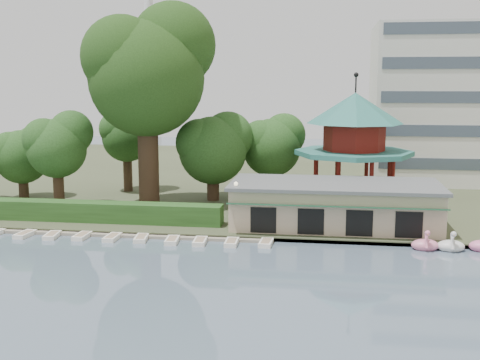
% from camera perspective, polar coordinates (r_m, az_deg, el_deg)
% --- Properties ---
extents(ground_plane, '(220.00, 220.00, 0.00)m').
position_cam_1_polar(ground_plane, '(35.33, -7.60, -12.68)').
color(ground_plane, slate).
rests_on(ground_plane, ground).
extents(shore, '(220.00, 70.00, 0.40)m').
position_cam_1_polar(shore, '(84.97, 1.95, 0.49)').
color(shore, '#424930').
rests_on(shore, ground).
extents(embankment, '(220.00, 0.60, 0.30)m').
position_cam_1_polar(embankment, '(51.31, -2.33, -5.43)').
color(embankment, gray).
rests_on(embankment, ground).
extents(dock, '(34.00, 1.60, 0.24)m').
position_cam_1_polar(dock, '(54.66, -14.86, -4.85)').
color(dock, gray).
rests_on(dock, ground).
extents(boathouse, '(18.60, 9.39, 3.90)m').
position_cam_1_polar(boathouse, '(54.54, 8.96, -2.26)').
color(boathouse, tan).
rests_on(boathouse, shore).
extents(pavilion, '(12.40, 12.40, 13.50)m').
position_cam_1_polar(pavilion, '(63.79, 10.78, 4.00)').
color(pavilion, tan).
rests_on(pavilion, shore).
extents(broadcast_tower, '(8.00, 8.00, 96.00)m').
position_cam_1_polar(broadcast_tower, '(180.16, -8.64, 15.80)').
color(broadcast_tower, silver).
rests_on(broadcast_tower, ground).
extents(hedge, '(30.00, 2.00, 1.80)m').
position_cam_1_polar(hedge, '(58.54, -16.36, -2.80)').
color(hedge, '#28501E').
rests_on(hedge, shore).
extents(lamp_post, '(0.36, 0.36, 4.28)m').
position_cam_1_polar(lamp_post, '(51.99, -0.39, -1.62)').
color(lamp_post, black).
rests_on(lamp_post, shore).
extents(big_tree, '(12.92, 12.04, 20.92)m').
position_cam_1_polar(big_tree, '(62.34, -8.70, 10.49)').
color(big_tree, '#3A281C').
rests_on(big_tree, shore).
extents(small_trees, '(39.75, 16.48, 10.21)m').
position_cam_1_polar(small_trees, '(66.78, -9.97, 3.29)').
color(small_trees, '#3A281C').
rests_on(small_trees, shore).
extents(moored_rowboats, '(32.85, 2.72, 0.36)m').
position_cam_1_polar(moored_rowboats, '(53.13, -14.80, -5.19)').
color(moored_rowboats, white).
rests_on(moored_rowboats, ground).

